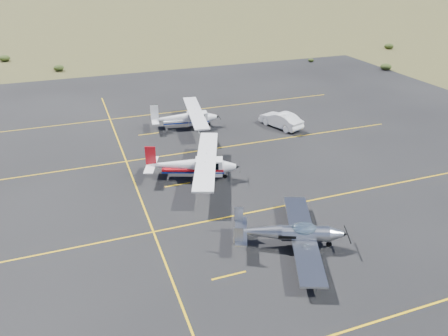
{
  "coord_description": "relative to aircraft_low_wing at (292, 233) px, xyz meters",
  "views": [
    {
      "loc": [
        -9.67,
        -20.92,
        15.73
      ],
      "look_at": [
        0.18,
        5.97,
        1.6
      ],
      "focal_mm": 35.0,
      "sensor_mm": 36.0,
      "label": 1
    }
  ],
  "objects": [
    {
      "name": "aircraft_cessna",
      "position": [
        -2.98,
        10.44,
        0.24
      ],
      "size": [
        7.36,
        10.23,
        2.64
      ],
      "rotation": [
        0.0,
        0.0,
        -0.36
      ],
      "color": "white",
      "rests_on": "apron"
    },
    {
      "name": "sedan",
      "position": [
        8.4,
        18.05,
        -0.15
      ],
      "size": [
        3.14,
        4.96,
        1.54
      ],
      "primitive_type": "imported",
      "rotation": [
        0.0,
        0.0,
        3.49
      ],
      "color": "white",
      "rests_on": "apron"
    },
    {
      "name": "aircraft_plain",
      "position": [
        -0.56,
        21.19,
        0.17
      ],
      "size": [
        5.98,
        9.87,
        2.49
      ],
      "rotation": [
        0.0,
        0.0,
        -0.16
      ],
      "color": "silver",
      "rests_on": "apron"
    },
    {
      "name": "ground",
      "position": [
        -1.42,
        2.27,
        -0.93
      ],
      "size": [
        1600.0,
        1600.0,
        0.0
      ],
      "primitive_type": "plane",
      "color": "#383D1C",
      "rests_on": "ground"
    },
    {
      "name": "aircraft_low_wing",
      "position": [
        0.0,
        0.0,
        0.0
      ],
      "size": [
        6.61,
        8.8,
        1.95
      ],
      "rotation": [
        0.0,
        0.0,
        -0.38
      ],
      "color": "#B9BCC0",
      "rests_on": "apron"
    },
    {
      "name": "apron",
      "position": [
        -1.42,
        9.27,
        -0.93
      ],
      "size": [
        72.0,
        72.0,
        0.02
      ],
      "primitive_type": "cube",
      "color": "black",
      "rests_on": "ground"
    }
  ]
}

